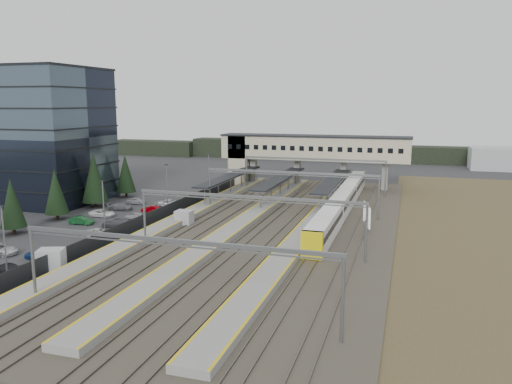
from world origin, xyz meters
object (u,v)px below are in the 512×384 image
(train, at_px, (342,202))
(billboard, at_px, (367,216))
(footbridge, at_px, (301,150))
(office_building, at_px, (33,135))
(relay_cabin_far, at_px, (184,218))
(relay_cabin_near, at_px, (51,259))

(train, relative_size, billboard, 10.14)
(footbridge, relative_size, billboard, 7.60)
(office_building, bearing_deg, billboard, -7.75)
(footbridge, height_order, train, footbridge)
(relay_cabin_far, bearing_deg, footbridge, 76.76)
(relay_cabin_far, height_order, footbridge, footbridge)
(office_building, height_order, train, office_building)
(office_building, xyz_separation_m, train, (56.00, 5.69, -10.34))
(relay_cabin_near, bearing_deg, office_building, 132.40)
(relay_cabin_far, bearing_deg, relay_cabin_near, -103.16)
(footbridge, bearing_deg, relay_cabin_near, -103.21)
(billboard, bearing_deg, footbridge, 114.41)
(relay_cabin_far, distance_m, footbridge, 40.92)
(relay_cabin_far, relative_size, billboard, 0.46)
(relay_cabin_near, distance_m, train, 46.22)
(office_building, distance_m, relay_cabin_far, 37.37)
(relay_cabin_far, bearing_deg, billboard, 2.07)
(footbridge, xyz_separation_m, billboard, (17.39, -38.31, -4.94))
(relay_cabin_near, distance_m, footbridge, 63.98)
(train, bearing_deg, billboard, -70.02)
(office_building, height_order, billboard, office_building)
(office_building, xyz_separation_m, footbridge, (43.70, 30.00, -4.26))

